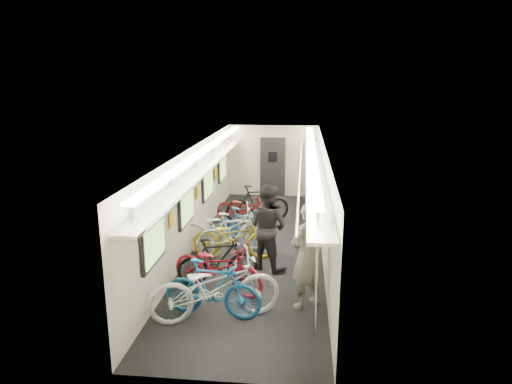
% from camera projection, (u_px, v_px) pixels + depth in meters
% --- Properties ---
extents(train_car_shell, '(10.00, 10.00, 10.00)m').
position_uv_depth(train_car_shell, '(246.00, 173.00, 11.20)').
color(train_car_shell, black).
rests_on(train_car_shell, ground).
extents(bicycle_0, '(2.32, 1.47, 1.15)m').
position_uv_depth(bicycle_0, '(215.00, 287.00, 7.49)').
color(bicycle_0, silver).
rests_on(bicycle_0, ground).
extents(bicycle_1, '(1.73, 0.70, 1.01)m').
position_uv_depth(bicycle_1, '(212.00, 289.00, 7.59)').
color(bicycle_1, '#19599B').
rests_on(bicycle_1, ground).
extents(bicycle_2, '(1.99, 1.26, 0.99)m').
position_uv_depth(bicycle_2, '(218.00, 267.00, 8.50)').
color(bicycle_2, maroon).
rests_on(bicycle_2, ground).
extents(bicycle_3, '(1.64, 0.89, 0.95)m').
position_uv_depth(bicycle_3, '(218.00, 261.00, 8.83)').
color(bicycle_3, black).
rests_on(bicycle_3, ground).
extents(bicycle_4, '(1.85, 0.67, 0.97)m').
position_uv_depth(bicycle_4, '(233.00, 237.00, 10.13)').
color(bicycle_4, '#B99411').
rests_on(bicycle_4, ground).
extents(bicycle_5, '(1.78, 0.74, 1.04)m').
position_uv_depth(bicycle_5, '(236.00, 235.00, 10.17)').
color(bicycle_5, silver).
rests_on(bicycle_5, ground).
extents(bicycle_6, '(2.19, 1.12, 1.10)m').
position_uv_depth(bicycle_6, '(224.00, 229.00, 10.50)').
color(bicycle_6, '#B6B6BB').
rests_on(bicycle_6, ground).
extents(bicycle_7, '(1.61, 1.04, 0.94)m').
position_uv_depth(bicycle_7, '(244.00, 228.00, 10.81)').
color(bicycle_7, '#1C61AA').
rests_on(bicycle_7, ground).
extents(bicycle_8, '(1.89, 1.30, 0.94)m').
position_uv_depth(bicycle_8, '(245.00, 210.00, 12.28)').
color(bicycle_8, maroon).
rests_on(bicycle_8, ground).
extents(bicycle_9, '(1.86, 1.05, 1.08)m').
position_uv_depth(bicycle_9, '(258.00, 204.00, 12.64)').
color(bicycle_9, black).
rests_on(bicycle_9, ground).
extents(passenger_near, '(0.83, 0.79, 1.91)m').
position_uv_depth(passenger_near, '(307.00, 256.00, 7.82)').
color(passenger_near, slate).
rests_on(passenger_near, ground).
extents(passenger_mid, '(1.11, 1.04, 1.82)m').
position_uv_depth(passenger_mid, '(268.00, 227.00, 9.46)').
color(passenger_mid, black).
rests_on(passenger_mid, ground).
extents(backpack, '(0.27, 0.17, 0.38)m').
position_uv_depth(backpack, '(326.00, 228.00, 8.23)').
color(backpack, '#A71023').
rests_on(backpack, passenger_near).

